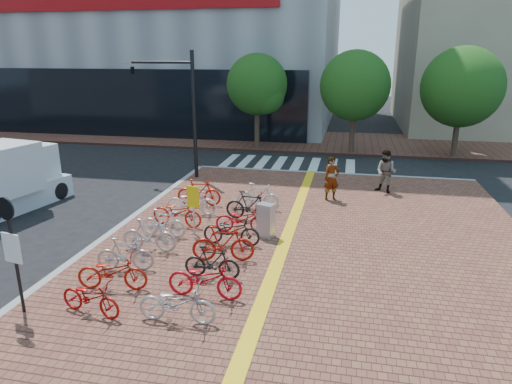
% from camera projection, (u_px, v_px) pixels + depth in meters
% --- Properties ---
extents(ground, '(120.00, 120.00, 0.00)m').
position_uv_depth(ground, '(202.00, 276.00, 12.90)').
color(ground, black).
rests_on(ground, ground).
extents(kerb_north, '(14.00, 0.25, 0.15)m').
position_uv_depth(kerb_north, '(330.00, 174.00, 23.54)').
color(kerb_north, gray).
rests_on(kerb_north, ground).
extents(far_sidewalk, '(70.00, 8.00, 0.15)m').
position_uv_depth(far_sidewalk, '(294.00, 141.00, 32.55)').
color(far_sidewalk, brown).
rests_on(far_sidewalk, ground).
extents(crosswalk, '(7.50, 4.00, 0.01)m').
position_uv_depth(crosswalk, '(288.00, 164.00, 25.92)').
color(crosswalk, silver).
rests_on(crosswalk, ground).
extents(street_trees, '(16.20, 4.60, 6.35)m').
position_uv_depth(street_trees, '(373.00, 88.00, 27.08)').
color(street_trees, '#38281E').
rests_on(street_trees, far_sidewalk).
extents(bike_0, '(1.72, 0.87, 0.86)m').
position_uv_depth(bike_0, '(90.00, 297.00, 10.65)').
color(bike_0, '#9F0C0B').
rests_on(bike_0, sidewalk).
extents(bike_1, '(1.92, 0.92, 0.97)m').
position_uv_depth(bike_1, '(112.00, 272.00, 11.77)').
color(bike_1, '#A7180B').
rests_on(bike_1, sidewalk).
extents(bike_2, '(1.68, 0.74, 0.97)m').
position_uv_depth(bike_2, '(125.00, 254.00, 12.81)').
color(bike_2, '#A3A3A7').
rests_on(bike_2, sidewalk).
extents(bike_3, '(1.76, 0.54, 1.05)m').
position_uv_depth(bike_3, '(149.00, 235.00, 14.05)').
color(bike_3, '#ABABB0').
rests_on(bike_3, sidewalk).
extents(bike_4, '(1.58, 0.48, 0.95)m').
position_uv_depth(bike_4, '(164.00, 223.00, 15.22)').
color(bike_4, silver).
rests_on(bike_4, sidewalk).
extents(bike_5, '(1.95, 0.87, 0.99)m').
position_uv_depth(bike_5, '(177.00, 213.00, 16.14)').
color(bike_5, '#B71E0D').
rests_on(bike_5, sidewalk).
extents(bike_6, '(1.98, 0.83, 1.01)m').
position_uv_depth(bike_6, '(192.00, 202.00, 17.30)').
color(bike_6, white).
rests_on(bike_6, sidewalk).
extents(bike_7, '(1.82, 0.59, 1.08)m').
position_uv_depth(bike_7, '(199.00, 192.00, 18.34)').
color(bike_7, '#B31E0C').
rests_on(bike_7, sidewalk).
extents(bike_8, '(1.85, 0.71, 0.96)m').
position_uv_depth(bike_8, '(177.00, 303.00, 10.32)').
color(bike_8, '#ACADB1').
rests_on(bike_8, sidewalk).
extents(bike_9, '(1.93, 0.68, 1.01)m').
position_uv_depth(bike_9, '(205.00, 279.00, 11.36)').
color(bike_9, red).
rests_on(bike_9, sidewalk).
extents(bike_10, '(1.56, 0.44, 0.94)m').
position_uv_depth(bike_10, '(212.00, 262.00, 12.35)').
color(bike_10, black).
rests_on(bike_10, sidewalk).
extents(bike_11, '(1.91, 0.86, 1.11)m').
position_uv_depth(bike_11, '(223.00, 244.00, 13.36)').
color(bike_11, '#A7150B').
rests_on(bike_11, sidewalk).
extents(bike_12, '(1.85, 0.66, 0.97)m').
position_uv_depth(bike_12, '(231.00, 230.00, 14.53)').
color(bike_12, black).
rests_on(bike_12, sidewalk).
extents(bike_13, '(1.85, 0.85, 0.94)m').
position_uv_depth(bike_13, '(242.00, 219.00, 15.58)').
color(bike_13, '#B80D15').
rests_on(bike_13, sidewalk).
extents(bike_14, '(1.87, 0.67, 1.10)m').
position_uv_depth(bike_14, '(250.00, 206.00, 16.69)').
color(bike_14, black).
rests_on(bike_14, sidewalk).
extents(bike_15, '(1.80, 0.68, 1.06)m').
position_uv_depth(bike_15, '(258.00, 196.00, 17.87)').
color(bike_15, silver).
rests_on(bike_15, sidewalk).
extents(pedestrian_a, '(0.79, 0.68, 1.84)m').
position_uv_depth(pedestrian_a, '(332.00, 179.00, 18.90)').
color(pedestrian_a, gray).
rests_on(pedestrian_a, sidewalk).
extents(pedestrian_b, '(1.14, 1.05, 1.88)m').
position_uv_depth(pedestrian_b, '(386.00, 172.00, 19.93)').
color(pedestrian_b, '#505666').
rests_on(pedestrian_b, sidewalk).
extents(utility_box, '(0.62, 0.53, 1.14)m').
position_uv_depth(utility_box, '(266.00, 220.00, 15.17)').
color(utility_box, '#ABAAAF').
rests_on(utility_box, sidewalk).
extents(yellow_sign, '(0.46, 0.17, 1.71)m').
position_uv_depth(yellow_sign, '(193.00, 201.00, 15.17)').
color(yellow_sign, '#B7B7BC').
rests_on(yellow_sign, sidewalk).
extents(notice_sign, '(0.53, 0.17, 2.88)m').
position_uv_depth(notice_sign, '(11.00, 242.00, 10.31)').
color(notice_sign, black).
rests_on(notice_sign, sidewalk).
extents(traffic_light_pole, '(3.25, 1.25, 6.06)m').
position_uv_depth(traffic_light_pole, '(165.00, 91.00, 21.79)').
color(traffic_light_pole, black).
rests_on(traffic_light_pole, sidewalk).
extents(box_truck, '(2.84, 5.00, 2.73)m').
position_uv_depth(box_truck, '(6.00, 178.00, 18.14)').
color(box_truck, silver).
rests_on(box_truck, ground).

